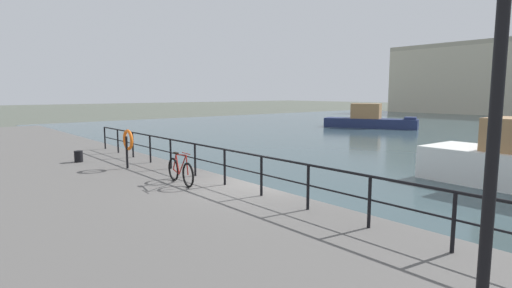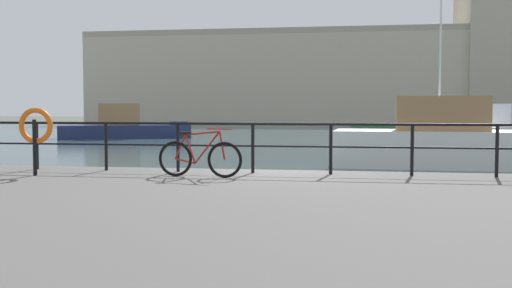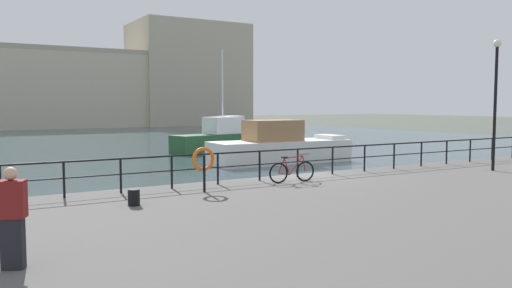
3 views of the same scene
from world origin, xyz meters
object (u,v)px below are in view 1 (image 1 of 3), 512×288
object	(u,v)px
parked_bicycle	(180,171)
life_ring_stand	(128,141)
mooring_bollard	(79,156)
quay_lamp_post	(502,23)
moored_white_yacht	(369,119)

from	to	relation	value
parked_bicycle	life_ring_stand	distance (m)	3.49
mooring_bollard	quay_lamp_post	world-z (taller)	quay_lamp_post
parked_bicycle	moored_white_yacht	bearing A→B (deg)	119.80
mooring_bollard	quay_lamp_post	distance (m)	15.18
mooring_bollard	life_ring_stand	xyz separation A→B (m)	(2.51, 0.99, 0.75)
mooring_bollard	quay_lamp_post	xyz separation A→B (m)	(14.86, -0.40, 3.11)
moored_white_yacht	life_ring_stand	distance (m)	29.80
parked_bicycle	quay_lamp_post	size ratio (longest dim) A/B	0.33
moored_white_yacht	parked_bicycle	xyz separation A→B (m)	(12.68, -28.14, 0.30)
life_ring_stand	moored_white_yacht	bearing A→B (deg)	108.09
mooring_bollard	moored_white_yacht	bearing A→B (deg)	102.95
life_ring_stand	parked_bicycle	bearing A→B (deg)	2.81
parked_bicycle	life_ring_stand	bearing A→B (deg)	-171.65
life_ring_stand	quay_lamp_post	world-z (taller)	quay_lamp_post
moored_white_yacht	mooring_bollard	world-z (taller)	moored_white_yacht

